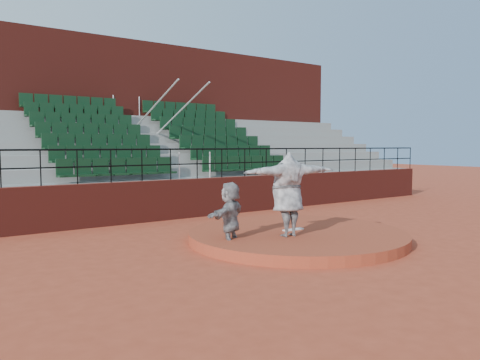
# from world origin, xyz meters

# --- Properties ---
(ground) EXTENTS (90.00, 90.00, 0.00)m
(ground) POSITION_xyz_m (0.00, 0.00, 0.00)
(ground) COLOR #AA4026
(ground) RESTS_ON ground
(pitchers_mound) EXTENTS (5.50, 5.50, 0.25)m
(pitchers_mound) POSITION_xyz_m (0.00, 0.00, 0.12)
(pitchers_mound) COLOR #A03C23
(pitchers_mound) RESTS_ON ground
(pitching_rubber) EXTENTS (0.60, 0.15, 0.03)m
(pitching_rubber) POSITION_xyz_m (0.00, 0.15, 0.27)
(pitching_rubber) COLOR white
(pitching_rubber) RESTS_ON pitchers_mound
(boundary_wall) EXTENTS (24.00, 0.30, 1.30)m
(boundary_wall) POSITION_xyz_m (0.00, 5.00, 0.65)
(boundary_wall) COLOR maroon
(boundary_wall) RESTS_ON ground
(wall_railing) EXTENTS (24.04, 0.05, 1.03)m
(wall_railing) POSITION_xyz_m (0.00, 5.00, 2.03)
(wall_railing) COLOR black
(wall_railing) RESTS_ON boundary_wall
(seating_deck) EXTENTS (24.00, 5.97, 4.63)m
(seating_deck) POSITION_xyz_m (0.00, 8.64, 1.45)
(seating_deck) COLOR gray
(seating_deck) RESTS_ON ground
(press_box_facade) EXTENTS (24.00, 3.00, 7.10)m
(press_box_facade) POSITION_xyz_m (0.00, 12.60, 3.55)
(press_box_facade) COLOR maroon
(press_box_facade) RESTS_ON ground
(pitcher) EXTENTS (2.55, 1.05, 2.01)m
(pitcher) POSITION_xyz_m (-0.65, -0.37, 1.26)
(pitcher) COLOR black
(pitcher) RESTS_ON pitchers_mound
(fielder) EXTENTS (1.51, 1.12, 1.58)m
(fielder) POSITION_xyz_m (-1.93, 0.19, 0.79)
(fielder) COLOR black
(fielder) RESTS_ON ground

